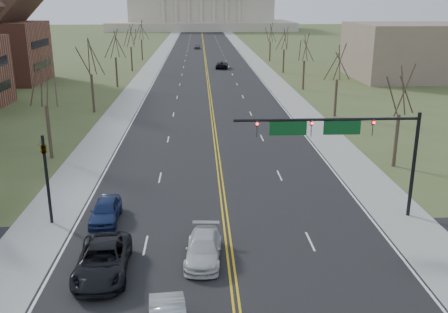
{
  "coord_description": "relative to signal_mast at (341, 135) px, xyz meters",
  "views": [
    {
      "loc": [
        -1.63,
        -17.17,
        14.06
      ],
      "look_at": [
        0.13,
        18.05,
        3.0
      ],
      "focal_mm": 40.0,
      "sensor_mm": 36.0,
      "label": 1
    }
  ],
  "objects": [
    {
      "name": "road",
      "position": [
        -7.45,
        96.5,
        -5.76
      ],
      "size": [
        20.0,
        380.0,
        0.01
      ],
      "primitive_type": "cube",
      "color": "black",
      "rests_on": "ground"
    },
    {
      "name": "cross_road",
      "position": [
        -7.45,
        -7.5,
        -5.76
      ],
      "size": [
        120.0,
        14.0,
        0.01
      ],
      "primitive_type": "cube",
      "color": "black",
      "rests_on": "ground"
    },
    {
      "name": "sidewalk_left",
      "position": [
        -19.45,
        96.5,
        -5.75
      ],
      "size": [
        4.0,
        380.0,
        0.03
      ],
      "primitive_type": "cube",
      "color": "gray",
      "rests_on": "ground"
    },
    {
      "name": "sidewalk_right",
      "position": [
        4.55,
        96.5,
        -5.75
      ],
      "size": [
        4.0,
        380.0,
        0.03
      ],
      "primitive_type": "cube",
      "color": "gray",
      "rests_on": "ground"
    },
    {
      "name": "center_line",
      "position": [
        -7.45,
        96.5,
        -5.75
      ],
      "size": [
        0.42,
        380.0,
        0.01
      ],
      "primitive_type": "cube",
      "color": "gold",
      "rests_on": "road"
    },
    {
      "name": "edge_line_left",
      "position": [
        -17.25,
        96.5,
        -5.75
      ],
      "size": [
        0.15,
        380.0,
        0.01
      ],
      "primitive_type": "cube",
      "color": "silver",
      "rests_on": "road"
    },
    {
      "name": "edge_line_right",
      "position": [
        2.35,
        96.5,
        -5.75
      ],
      "size": [
        0.15,
        380.0,
        0.01
      ],
      "primitive_type": "cube",
      "color": "silver",
      "rests_on": "road"
    },
    {
      "name": "capitol",
      "position": [
        -7.45,
        236.41,
        8.44
      ],
      "size": [
        90.0,
        60.0,
        50.0
      ],
      "color": "beige",
      "rests_on": "ground"
    },
    {
      "name": "signal_mast",
      "position": [
        0.0,
        0.0,
        0.0
      ],
      "size": [
        12.12,
        0.44,
        7.2
      ],
      "color": "black",
      "rests_on": "ground"
    },
    {
      "name": "signal_left",
      "position": [
        -18.95,
        0.0,
        -2.05
      ],
      "size": [
        0.32,
        0.36,
        6.0
      ],
      "color": "black",
      "rests_on": "ground"
    },
    {
      "name": "tree_r_0",
      "position": [
        8.05,
        10.5,
        0.79
      ],
      "size": [
        3.74,
        3.74,
        8.5
      ],
      "color": "#3E2C24",
      "rests_on": "ground"
    },
    {
      "name": "tree_l_0",
      "position": [
        -22.95,
        14.5,
        1.18
      ],
      "size": [
        3.96,
        3.96,
        9.0
      ],
      "color": "#3E2C24",
      "rests_on": "ground"
    },
    {
      "name": "tree_r_1",
      "position": [
        8.05,
        30.5,
        0.79
      ],
      "size": [
        3.74,
        3.74,
        8.5
      ],
      "color": "#3E2C24",
      "rests_on": "ground"
    },
    {
      "name": "tree_l_1",
      "position": [
        -22.95,
        34.5,
        1.18
      ],
      "size": [
        3.96,
        3.96,
        9.0
      ],
      "color": "#3E2C24",
      "rests_on": "ground"
    },
    {
      "name": "tree_r_2",
      "position": [
        8.05,
        50.5,
        0.79
      ],
      "size": [
        3.74,
        3.74,
        8.5
      ],
      "color": "#3E2C24",
      "rests_on": "ground"
    },
    {
      "name": "tree_l_2",
      "position": [
        -22.95,
        54.5,
        1.18
      ],
      "size": [
        3.96,
        3.96,
        9.0
      ],
      "color": "#3E2C24",
      "rests_on": "ground"
    },
    {
      "name": "tree_r_3",
      "position": [
        8.05,
        70.5,
        0.79
      ],
      "size": [
        3.74,
        3.74,
        8.5
      ],
      "color": "#3E2C24",
      "rests_on": "ground"
    },
    {
      "name": "tree_l_3",
      "position": [
        -22.95,
        74.5,
        1.18
      ],
      "size": [
        3.96,
        3.96,
        9.0
      ],
      "color": "#3E2C24",
      "rests_on": "ground"
    },
    {
      "name": "tree_r_4",
      "position": [
        8.05,
        90.5,
        0.79
      ],
      "size": [
        3.74,
        3.74,
        8.5
      ],
      "color": "#3E2C24",
      "rests_on": "ground"
    },
    {
      "name": "tree_l_4",
      "position": [
        -22.95,
        94.5,
        1.18
      ],
      "size": [
        3.96,
        3.96,
        9.0
      ],
      "color": "#3E2C24",
      "rests_on": "ground"
    },
    {
      "name": "bldg_right_mass",
      "position": [
        32.55,
        62.5,
        -0.76
      ],
      "size": [
        25.0,
        20.0,
        10.0
      ],
      "primitive_type": "cube",
      "color": "#776654",
      "rests_on": "ground"
    },
    {
      "name": "car_sb_outer_lead",
      "position": [
        -14.37,
        -6.66,
        -4.94
      ],
      "size": [
        2.95,
        5.96,
        1.63
      ],
      "primitive_type": "imported",
      "rotation": [
        0.0,
        0.0,
        0.04
      ],
      "color": "black",
      "rests_on": "road"
    },
    {
      "name": "car_sb_inner_second",
      "position": [
        -8.97,
        -5.41,
        -5.06
      ],
      "size": [
        2.31,
        4.9,
        1.38
      ],
      "primitive_type": "imported",
      "rotation": [
        0.0,
        0.0,
        -0.08
      ],
      "color": "silver",
      "rests_on": "road"
    },
    {
      "name": "car_sb_outer_second",
      "position": [
        -15.4,
        0.1,
        -5.0
      ],
      "size": [
        1.79,
        4.41,
        1.5
      ],
      "primitive_type": "imported",
      "rotation": [
        0.0,
        0.0,
        0.01
      ],
      "color": "navy",
      "rests_on": "road"
    },
    {
      "name": "car_far_nb",
      "position": [
        -4.13,
        77.84,
        -5.02
      ],
      "size": [
        2.92,
        5.48,
        1.47
      ],
      "primitive_type": "imported",
      "rotation": [
        0.0,
        0.0,
        3.05
      ],
      "color": "black",
      "rests_on": "road"
    },
    {
      "name": "car_far_sb",
      "position": [
        -9.56,
        123.66,
        -5.04
      ],
      "size": [
        1.76,
        4.19,
        1.42
      ],
      "primitive_type": "imported",
      "rotation": [
        0.0,
        0.0,
        -0.02
      ],
      "color": "#53575C",
      "rests_on": "road"
    }
  ]
}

